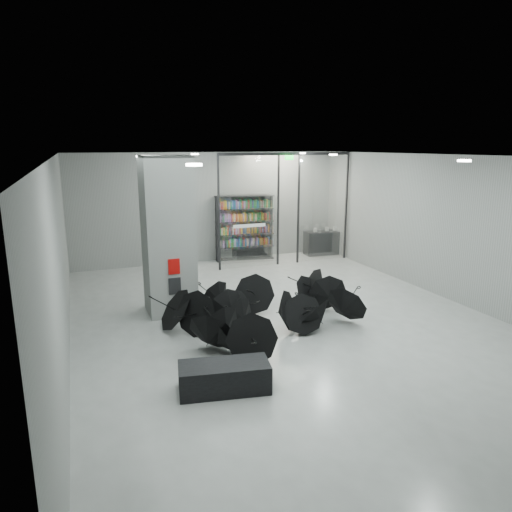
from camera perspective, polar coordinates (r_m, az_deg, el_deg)
name	(u,v)px	position (r m, az deg, el deg)	size (l,w,h in m)	color
room	(292,208)	(10.85, 4.37, 5.86)	(14.00, 14.02, 4.01)	gray
column	(168,236)	(12.11, -10.63, 2.40)	(1.20, 1.20, 4.00)	slate
fire_cabinet	(174,267)	(11.65, -9.92, -1.27)	(0.28, 0.04, 0.38)	#A50A07
info_panel	(175,286)	(11.79, -9.83, -3.62)	(0.30, 0.03, 0.42)	black
exit_sign	(289,158)	(16.58, 4.04, 11.82)	(0.30, 0.06, 0.15)	#0CE533
glass_partition	(286,204)	(16.88, 3.63, 6.27)	(5.06, 0.08, 4.00)	silver
bench	(224,377)	(8.57, -3.87, -14.46)	(1.59, 0.68, 0.51)	black
bookshelf	(244,227)	(17.74, -1.43, 3.48)	(2.21, 0.44, 2.43)	black
shop_counter	(324,243)	(18.86, 8.27, 1.62)	(1.55, 0.62, 0.93)	black
umbrella_cluster	(259,316)	(11.15, 0.38, -7.35)	(5.11, 3.95, 1.33)	black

